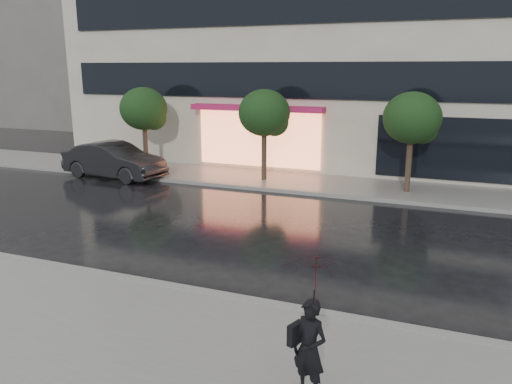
% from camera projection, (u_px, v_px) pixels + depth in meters
% --- Properties ---
extents(ground, '(120.00, 120.00, 0.00)m').
position_uv_depth(ground, '(234.00, 281.00, 11.69)').
color(ground, black).
rests_on(ground, ground).
extents(sidewalk_near, '(60.00, 4.50, 0.12)m').
position_uv_depth(sidewalk_near, '(160.00, 349.00, 8.74)').
color(sidewalk_near, slate).
rests_on(sidewalk_near, ground).
extents(sidewalk_far, '(60.00, 3.50, 0.12)m').
position_uv_depth(sidewalk_far, '(333.00, 185.00, 20.93)').
color(sidewalk_far, slate).
rests_on(sidewalk_far, ground).
extents(curb_near, '(60.00, 0.25, 0.14)m').
position_uv_depth(curb_near, '(216.00, 296.00, 10.77)').
color(curb_near, gray).
rests_on(curb_near, ground).
extents(curb_far, '(60.00, 0.25, 0.14)m').
position_uv_depth(curb_far, '(323.00, 194.00, 19.35)').
color(curb_far, gray).
rests_on(curb_far, ground).
extents(bg_building_left, '(14.00, 10.00, 12.00)m').
position_uv_depth(bg_building_left, '(61.00, 54.00, 43.63)').
color(bg_building_left, '#59544F').
rests_on(bg_building_left, ground).
extents(tree_far_west, '(2.20, 2.20, 3.99)m').
position_uv_depth(tree_far_west, '(145.00, 110.00, 23.20)').
color(tree_far_west, '#33261C').
rests_on(tree_far_west, ground).
extents(tree_mid_west, '(2.20, 2.20, 3.99)m').
position_uv_depth(tree_mid_west, '(266.00, 115.00, 21.08)').
color(tree_mid_west, '#33261C').
rests_on(tree_mid_west, ground).
extents(tree_mid_east, '(2.20, 2.20, 3.99)m').
position_uv_depth(tree_mid_east, '(414.00, 120.00, 18.96)').
color(tree_mid_east, '#33261C').
rests_on(tree_mid_east, ground).
extents(parked_car, '(5.04, 2.24, 1.61)m').
position_uv_depth(parked_car, '(114.00, 160.00, 22.38)').
color(parked_car, black).
rests_on(parked_car, ground).
extents(pedestrian_with_umbrella, '(1.22, 1.24, 2.24)m').
position_uv_depth(pedestrian_with_umbrella, '(313.00, 303.00, 7.04)').
color(pedestrian_with_umbrella, black).
rests_on(pedestrian_with_umbrella, sidewalk_near).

